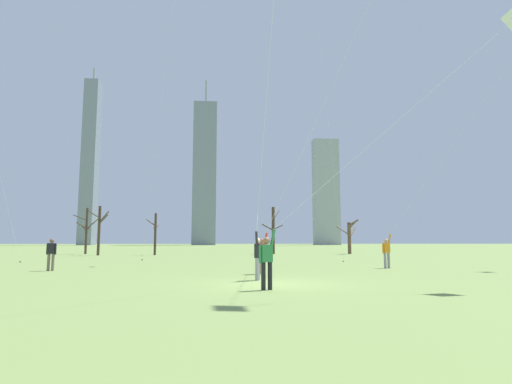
% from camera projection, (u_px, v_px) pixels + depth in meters
% --- Properties ---
extents(ground_plane, '(400.00, 400.00, 0.00)m').
position_uv_depth(ground_plane, '(270.00, 284.00, 14.53)').
color(ground_plane, '#7A934C').
extents(kite_flyer_midfield_left_teal, '(12.08, 1.07, 16.50)m').
position_uv_depth(kite_flyer_midfield_left_teal, '(408.00, 220.00, 23.40)').
color(kite_flyer_midfield_left_teal, gray).
rests_on(kite_flyer_midfield_left_teal, ground).
extents(kite_flyer_midfield_center_green, '(8.20, 5.54, 19.55)m').
position_uv_depth(kite_flyer_midfield_center_green, '(293.00, 182.00, 18.61)').
color(kite_flyer_midfield_center_green, '#726656').
rests_on(kite_flyer_midfield_center_green, ground).
extents(kite_flyer_foreground_right_purple, '(0.97, 6.42, 16.98)m').
position_uv_depth(kite_flyer_foreground_right_purple, '(262.00, 188.00, 15.38)').
color(kite_flyer_foreground_right_purple, gray).
rests_on(kite_flyer_foreground_right_purple, ground).
extents(kite_flyer_midfield_right_white, '(10.38, 1.23, 10.41)m').
position_uv_depth(kite_flyer_midfield_right_white, '(314.00, 214.00, 13.30)').
color(kite_flyer_midfield_right_white, black).
rests_on(kite_flyer_midfield_right_white, ground).
extents(bystander_watching_nearby, '(0.51, 0.23, 1.62)m').
position_uv_depth(bystander_watching_nearby, '(51.00, 253.00, 21.03)').
color(bystander_watching_nearby, '#726656').
rests_on(bystander_watching_nearby, ground).
extents(bare_tree_left_of_center, '(2.29, 3.15, 5.41)m').
position_uv_depth(bare_tree_left_of_center, '(273.00, 229.00, 48.09)').
color(bare_tree_left_of_center, '#423326').
rests_on(bare_tree_left_of_center, ground).
extents(bare_tree_right_of_center, '(3.35, 2.29, 5.32)m').
position_uv_depth(bare_tree_right_of_center, '(86.00, 230.00, 48.19)').
color(bare_tree_right_of_center, '#423326').
rests_on(bare_tree_right_of_center, ground).
extents(bare_tree_far_right_edge, '(2.60, 3.45, 3.95)m').
position_uv_depth(bare_tree_far_right_edge, '(350.00, 235.00, 48.09)').
color(bare_tree_far_right_edge, brown).
rests_on(bare_tree_far_right_edge, ground).
extents(bare_tree_leftmost, '(1.88, 2.11, 5.18)m').
position_uv_depth(bare_tree_leftmost, '(99.00, 229.00, 43.69)').
color(bare_tree_leftmost, '#423326').
rests_on(bare_tree_leftmost, ground).
extents(bare_tree_center, '(1.16, 1.97, 4.46)m').
position_uv_depth(bare_tree_center, '(155.00, 233.00, 44.42)').
color(bare_tree_center, '#423326').
rests_on(bare_tree_center, ground).
extents(skyline_mid_tower_right, '(8.70, 10.22, 63.57)m').
position_uv_depth(skyline_mid_tower_right, '(205.00, 174.00, 157.75)').
color(skyline_mid_tower_right, gray).
rests_on(skyline_mid_tower_right, ground).
extents(skyline_wide_slab, '(5.10, 6.36, 66.88)m').
position_uv_depth(skyline_wide_slab, '(90.00, 161.00, 154.04)').
color(skyline_wide_slab, gray).
rests_on(skyline_wide_slab, ground).
extents(skyline_squat_block, '(9.69, 5.37, 40.89)m').
position_uv_depth(skyline_squat_block, '(326.00, 192.00, 161.00)').
color(skyline_squat_block, '#9EA3AD').
rests_on(skyline_squat_block, ground).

